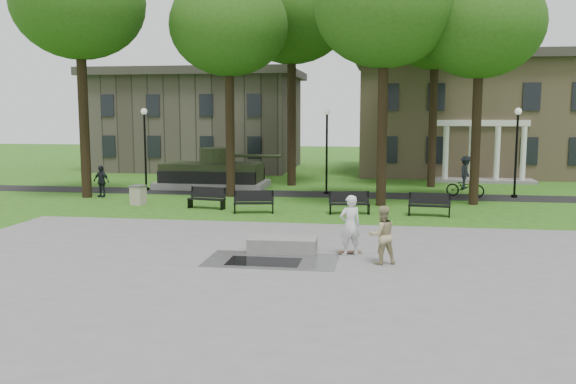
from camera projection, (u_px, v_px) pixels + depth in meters
name	position (u px, v px, depth m)	size (l,w,h in m)	color
ground	(282.00, 238.00, 21.85)	(120.00, 120.00, 0.00)	#235814
plaza	(253.00, 274.00, 16.94)	(22.00, 16.00, 0.02)	gray
footpath	(317.00, 194.00, 33.61)	(44.00, 2.60, 0.01)	black
building_right	(471.00, 114.00, 45.26)	(17.00, 12.00, 8.60)	#9E8460
building_left	(200.00, 124.00, 49.00)	(15.00, 10.00, 7.20)	#4C443D
tree_0	(79.00, 3.00, 31.17)	(6.80, 6.80, 12.97)	black
tree_1	(229.00, 26.00, 31.65)	(6.20, 6.20, 11.63)	black
tree_2	(385.00, 8.00, 28.44)	(6.60, 6.60, 12.16)	black
tree_3	(480.00, 25.00, 28.84)	(6.00, 6.00, 11.19)	black
tree_4	(292.00, 13.00, 36.48)	(7.20, 7.20, 13.50)	black
tree_5	(436.00, 24.00, 35.79)	(6.40, 6.40, 12.44)	black
lamp_left	(145.00, 142.00, 35.04)	(0.36, 0.36, 4.73)	black
lamp_mid	(327.00, 144.00, 33.46)	(0.36, 0.36, 4.73)	black
lamp_right	(517.00, 145.00, 31.96)	(0.36, 0.36, 4.73)	black
tank_monument	(213.00, 174.00, 36.43)	(7.45, 3.40, 2.40)	gray
puddle	(264.00, 262.00, 18.36)	(2.20, 1.20, 0.00)	black
concrete_block	(283.00, 245.00, 19.69)	(2.20, 1.00, 0.45)	gray
skateboard	(349.00, 253.00, 19.38)	(0.78, 0.20, 0.07)	brown
skateboarder	(350.00, 225.00, 19.09)	(0.70, 0.46, 1.91)	silver
friend_watching	(382.00, 235.00, 18.00)	(0.85, 0.66, 1.75)	tan
pedestrian_walker	(101.00, 181.00, 32.46)	(0.99, 0.41, 1.69)	black
cyclist	(465.00, 180.00, 32.55)	(2.12, 1.29, 2.20)	black
park_bench_0	(207.00, 197.00, 28.63)	(1.85, 0.84, 1.00)	black
park_bench_1	(254.00, 201.00, 27.35)	(1.85, 0.85, 1.00)	black
park_bench_2	(350.00, 202.00, 27.11)	(1.85, 0.80, 1.00)	black
park_bench_3	(429.00, 204.00, 26.57)	(1.84, 0.70, 1.00)	black
trash_bin	(138.00, 195.00, 29.78)	(0.77, 0.77, 0.96)	#B8A998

